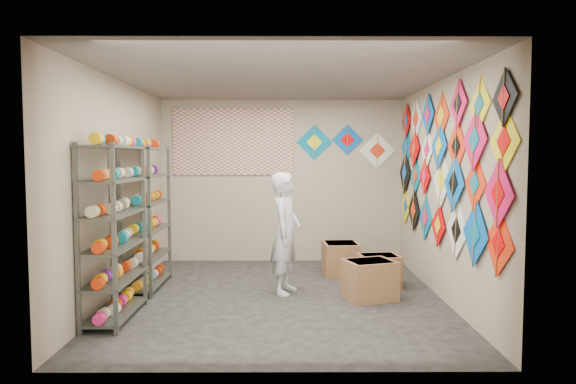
{
  "coord_description": "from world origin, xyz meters",
  "views": [
    {
      "loc": [
        0.07,
        -6.33,
        1.76
      ],
      "look_at": [
        0.1,
        0.3,
        1.3
      ],
      "focal_mm": 32.0,
      "sensor_mm": 36.0,
      "label": 1
    }
  ],
  "objects_px": {
    "shelf_rack_front": "(114,232)",
    "carton_c": "(341,259)",
    "shopkeeper": "(286,233)",
    "carton_b": "(379,271)",
    "carton_a": "(369,280)",
    "shelf_rack_back": "(147,218)"
  },
  "relations": [
    {
      "from": "shelf_rack_back",
      "to": "shopkeeper",
      "type": "bearing_deg",
      "value": -7.82
    },
    {
      "from": "shopkeeper",
      "to": "carton_a",
      "type": "xyz_separation_m",
      "value": [
        1.03,
        -0.3,
        -0.54
      ]
    },
    {
      "from": "shopkeeper",
      "to": "carton_c",
      "type": "bearing_deg",
      "value": -24.26
    },
    {
      "from": "carton_c",
      "to": "shelf_rack_back",
      "type": "bearing_deg",
      "value": -168.49
    },
    {
      "from": "shopkeeper",
      "to": "carton_c",
      "type": "xyz_separation_m",
      "value": [
        0.81,
        0.97,
        -0.53
      ]
    },
    {
      "from": "carton_a",
      "to": "carton_c",
      "type": "xyz_separation_m",
      "value": [
        -0.22,
        1.27,
        0.0
      ]
    },
    {
      "from": "shelf_rack_front",
      "to": "carton_b",
      "type": "xyz_separation_m",
      "value": [
        3.11,
        1.36,
        -0.74
      ]
    },
    {
      "from": "shelf_rack_front",
      "to": "carton_c",
      "type": "height_order",
      "value": "shelf_rack_front"
    },
    {
      "from": "carton_b",
      "to": "carton_c",
      "type": "xyz_separation_m",
      "value": [
        -0.45,
        0.66,
        0.03
      ]
    },
    {
      "from": "shopkeeper",
      "to": "carton_c",
      "type": "distance_m",
      "value": 1.38
    },
    {
      "from": "carton_a",
      "to": "carton_b",
      "type": "distance_m",
      "value": 0.66
    },
    {
      "from": "shelf_rack_back",
      "to": "carton_b",
      "type": "xyz_separation_m",
      "value": [
        3.11,
        0.06,
        -0.74
      ]
    },
    {
      "from": "carton_b",
      "to": "carton_a",
      "type": "bearing_deg",
      "value": -117.8
    },
    {
      "from": "shopkeeper",
      "to": "carton_b",
      "type": "bearing_deg",
      "value": -60.3
    },
    {
      "from": "shopkeeper",
      "to": "carton_b",
      "type": "xyz_separation_m",
      "value": [
        1.26,
        0.31,
        -0.56
      ]
    },
    {
      "from": "shelf_rack_back",
      "to": "carton_a",
      "type": "bearing_deg",
      "value": -10.88
    },
    {
      "from": "shelf_rack_front",
      "to": "carton_a",
      "type": "xyz_separation_m",
      "value": [
        2.88,
        0.75,
        -0.71
      ]
    },
    {
      "from": "carton_a",
      "to": "carton_b",
      "type": "height_order",
      "value": "carton_a"
    },
    {
      "from": "carton_b",
      "to": "carton_c",
      "type": "relative_size",
      "value": 0.94
    },
    {
      "from": "shelf_rack_front",
      "to": "carton_b",
      "type": "relative_size",
      "value": 3.62
    },
    {
      "from": "shelf_rack_front",
      "to": "carton_c",
      "type": "distance_m",
      "value": 3.42
    },
    {
      "from": "shelf_rack_back",
      "to": "carton_a",
      "type": "relative_size",
      "value": 3.29
    }
  ]
}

